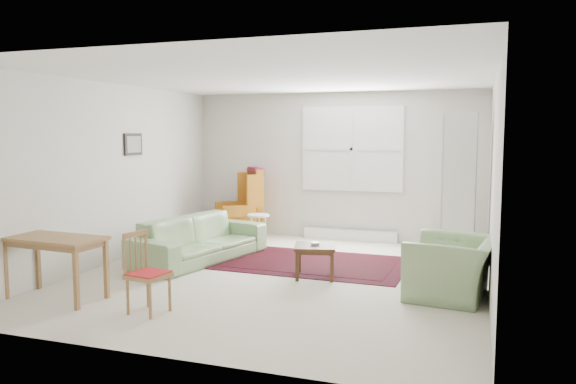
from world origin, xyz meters
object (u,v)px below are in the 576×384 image
(stool, at_px, (259,228))
(desk, at_px, (56,268))
(armchair, at_px, (452,262))
(coffee_table, at_px, (315,261))
(sofa, at_px, (200,231))
(cabinet, at_px, (460,188))
(wingback_chair, at_px, (238,202))
(desk_chair, at_px, (148,273))

(stool, bearing_deg, desk, -104.19)
(armchair, distance_m, coffee_table, 1.71)
(sofa, distance_m, cabinet, 3.73)
(coffee_table, bearing_deg, wingback_chair, 132.65)
(coffee_table, relative_size, desk, 0.47)
(armchair, relative_size, wingback_chair, 0.84)
(sofa, height_order, desk_chair, sofa)
(cabinet, bearing_deg, wingback_chair, 169.93)
(wingback_chair, height_order, stool, wingback_chair)
(coffee_table, xyz_separation_m, desk_chair, (-1.19, -1.91, 0.20))
(sofa, bearing_deg, cabinet, -58.02)
(stool, bearing_deg, desk_chair, -85.10)
(sofa, xyz_separation_m, armchair, (3.49, -0.69, -0.03))
(wingback_chair, bearing_deg, cabinet, 41.24)
(armchair, height_order, coffee_table, armchair)
(desk, xyz_separation_m, desk_chair, (1.24, -0.10, 0.07))
(stool, distance_m, desk_chair, 3.75)
(sofa, height_order, desk, sofa)
(wingback_chair, relative_size, stool, 2.50)
(cabinet, bearing_deg, sofa, -160.72)
(sofa, height_order, stool, sofa)
(cabinet, bearing_deg, armchair, -89.55)
(sofa, relative_size, coffee_table, 4.21)
(sofa, relative_size, cabinet, 1.02)
(desk, bearing_deg, cabinet, 39.36)
(desk, bearing_deg, desk_chair, -4.44)
(wingback_chair, bearing_deg, stool, 14.87)
(armchair, bearing_deg, desk_chair, -53.75)
(sofa, bearing_deg, wingback_chair, 20.80)
(desk, bearing_deg, armchair, 19.90)
(wingback_chair, xyz_separation_m, desk, (-0.36, -4.06, -0.26))
(desk, distance_m, desk_chair, 1.25)
(wingback_chair, distance_m, desk, 4.08)
(wingback_chair, height_order, cabinet, cabinet)
(desk, bearing_deg, coffee_table, 36.74)
(wingback_chair, distance_m, cabinet, 3.83)
(sofa, bearing_deg, desk, 177.35)
(wingback_chair, relative_size, cabinet, 0.58)
(armchair, relative_size, desk_chair, 1.24)
(armchair, bearing_deg, stool, -116.79)
(wingback_chair, bearing_deg, desk, -43.34)
(coffee_table, bearing_deg, desk, -143.26)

